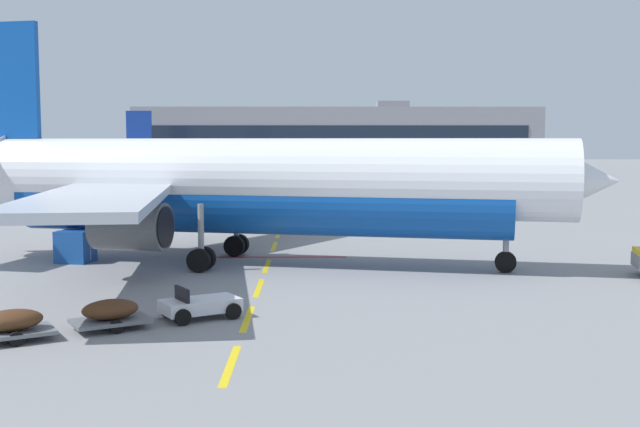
{
  "coord_description": "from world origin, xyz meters",
  "views": [
    {
      "loc": [
        20.24,
        -18.84,
        6.08
      ],
      "look_at": [
        20.6,
        19.9,
        2.49
      ],
      "focal_mm": 44.16,
      "sensor_mm": 36.0,
      "label": 1
    }
  ],
  "objects_px": {
    "airliner_foreground": "(247,184)",
    "baggage_train": "(64,318)",
    "uld_cargo_container": "(75,246)",
    "airliner_mid_left": "(63,158)"
  },
  "relations": [
    {
      "from": "airliner_mid_left",
      "to": "uld_cargo_container",
      "type": "relative_size",
      "value": 16.27
    },
    {
      "from": "baggage_train",
      "to": "uld_cargo_container",
      "type": "relative_size",
      "value": 5.81
    },
    {
      "from": "airliner_mid_left",
      "to": "uld_cargo_container",
      "type": "distance_m",
      "value": 84.3
    },
    {
      "from": "airliner_foreground",
      "to": "airliner_mid_left",
      "type": "height_order",
      "value": "airliner_foreground"
    },
    {
      "from": "airliner_foreground",
      "to": "airliner_mid_left",
      "type": "relative_size",
      "value": 1.15
    },
    {
      "from": "airliner_foreground",
      "to": "baggage_train",
      "type": "distance_m",
      "value": 15.44
    },
    {
      "from": "baggage_train",
      "to": "uld_cargo_container",
      "type": "height_order",
      "value": "uld_cargo_container"
    },
    {
      "from": "uld_cargo_container",
      "to": "airliner_foreground",
      "type": "bearing_deg",
      "value": -3.9
    },
    {
      "from": "airliner_mid_left",
      "to": "uld_cargo_container",
      "type": "xyz_separation_m",
      "value": [
        25.85,
        -80.19,
        -2.62
      ]
    },
    {
      "from": "airliner_foreground",
      "to": "airliner_mid_left",
      "type": "distance_m",
      "value": 87.85
    }
  ]
}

